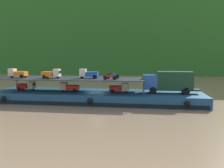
{
  "coord_description": "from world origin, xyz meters",
  "views": [
    {
      "loc": [
        7.18,
        -32.86,
        6.42
      ],
      "look_at": [
        2.36,
        0.0,
        2.7
      ],
      "focal_mm": 36.68,
      "sensor_mm": 36.0,
      "label": 1
    }
  ],
  "objects_px": {
    "cargo_barge": "(96,97)",
    "motorcycle_upper_centre": "(113,76)",
    "motorcycle_upper_port": "(110,77)",
    "mini_truck_lower_stern": "(27,86)",
    "mini_truck_upper_stern": "(18,73)",
    "covered_lorry": "(169,81)",
    "mini_truck_upper_mid": "(52,74)",
    "mini_truck_upper_fore": "(89,74)",
    "mini_truck_lower_mid": "(119,88)",
    "mini_truck_lower_aft": "(69,87)"
  },
  "relations": [
    {
      "from": "mini_truck_lower_stern",
      "to": "motorcycle_upper_centre",
      "type": "bearing_deg",
      "value": -0.32
    },
    {
      "from": "mini_truck_lower_mid",
      "to": "mini_truck_upper_fore",
      "type": "height_order",
      "value": "mini_truck_upper_fore"
    },
    {
      "from": "mini_truck_lower_stern",
      "to": "mini_truck_lower_aft",
      "type": "height_order",
      "value": "same"
    },
    {
      "from": "motorcycle_upper_port",
      "to": "cargo_barge",
      "type": "bearing_deg",
      "value": 139.8
    },
    {
      "from": "mini_truck_upper_mid",
      "to": "motorcycle_upper_port",
      "type": "bearing_deg",
      "value": -7.85
    },
    {
      "from": "mini_truck_lower_aft",
      "to": "mini_truck_upper_stern",
      "type": "xyz_separation_m",
      "value": [
        -8.09,
        -0.12,
        2.0
      ]
    },
    {
      "from": "mini_truck_lower_stern",
      "to": "mini_truck_upper_fore",
      "type": "relative_size",
      "value": 1.0
    },
    {
      "from": "motorcycle_upper_port",
      "to": "motorcycle_upper_centre",
      "type": "relative_size",
      "value": 1.0
    },
    {
      "from": "mini_truck_lower_aft",
      "to": "mini_truck_upper_mid",
      "type": "distance_m",
      "value": 3.28
    },
    {
      "from": "mini_truck_lower_aft",
      "to": "motorcycle_upper_centre",
      "type": "bearing_deg",
      "value": 4.92
    },
    {
      "from": "motorcycle_upper_port",
      "to": "covered_lorry",
      "type": "bearing_deg",
      "value": 14.14
    },
    {
      "from": "mini_truck_lower_stern",
      "to": "mini_truck_upper_mid",
      "type": "bearing_deg",
      "value": -10.81
    },
    {
      "from": "mini_truck_lower_stern",
      "to": "motorcycle_upper_port",
      "type": "bearing_deg",
      "value": -8.85
    },
    {
      "from": "mini_truck_upper_stern",
      "to": "mini_truck_lower_mid",
      "type": "bearing_deg",
      "value": 1.26
    },
    {
      "from": "mini_truck_lower_aft",
      "to": "motorcycle_upper_port",
      "type": "distance_m",
      "value": 6.71
    },
    {
      "from": "covered_lorry",
      "to": "mini_truck_lower_mid",
      "type": "distance_m",
      "value": 7.08
    },
    {
      "from": "mini_truck_lower_aft",
      "to": "motorcycle_upper_centre",
      "type": "height_order",
      "value": "motorcycle_upper_centre"
    },
    {
      "from": "mini_truck_upper_stern",
      "to": "mini_truck_upper_fore",
      "type": "height_order",
      "value": "same"
    },
    {
      "from": "mini_truck_lower_mid",
      "to": "covered_lorry",
      "type": "bearing_deg",
      "value": 2.93
    },
    {
      "from": "mini_truck_lower_stern",
      "to": "mini_truck_upper_stern",
      "type": "relative_size",
      "value": 1.01
    },
    {
      "from": "mini_truck_lower_aft",
      "to": "mini_truck_upper_mid",
      "type": "bearing_deg",
      "value": -174.79
    },
    {
      "from": "mini_truck_lower_stern",
      "to": "mini_truck_lower_mid",
      "type": "distance_m",
      "value": 14.56
    },
    {
      "from": "cargo_barge",
      "to": "mini_truck_upper_mid",
      "type": "xyz_separation_m",
      "value": [
        -6.55,
        -0.76,
        3.44
      ]
    },
    {
      "from": "mini_truck_lower_mid",
      "to": "mini_truck_lower_stern",
      "type": "bearing_deg",
      "value": 178.42
    },
    {
      "from": "mini_truck_upper_stern",
      "to": "cargo_barge",
      "type": "bearing_deg",
      "value": 3.06
    },
    {
      "from": "mini_truck_upper_mid",
      "to": "mini_truck_lower_mid",
      "type": "bearing_deg",
      "value": 2.63
    },
    {
      "from": "mini_truck_lower_mid",
      "to": "mini_truck_upper_stern",
      "type": "relative_size",
      "value": 1.0
    },
    {
      "from": "cargo_barge",
      "to": "mini_truck_upper_fore",
      "type": "distance_m",
      "value": 3.62
    },
    {
      "from": "mini_truck_lower_mid",
      "to": "mini_truck_upper_stern",
      "type": "xyz_separation_m",
      "value": [
        -15.53,
        -0.34,
        2.0
      ]
    },
    {
      "from": "covered_lorry",
      "to": "mini_truck_upper_fore",
      "type": "bearing_deg",
      "value": -179.32
    },
    {
      "from": "cargo_barge",
      "to": "motorcycle_upper_centre",
      "type": "bearing_deg",
      "value": 0.55
    },
    {
      "from": "mini_truck_lower_mid",
      "to": "motorcycle_upper_port",
      "type": "xyz_separation_m",
      "value": [
        -1.13,
        -1.69,
        1.74
      ]
    },
    {
      "from": "covered_lorry",
      "to": "mini_truck_lower_stern",
      "type": "xyz_separation_m",
      "value": [
        -21.56,
        0.04,
        -1.0
      ]
    },
    {
      "from": "mini_truck_upper_mid",
      "to": "motorcycle_upper_centre",
      "type": "height_order",
      "value": "mini_truck_upper_mid"
    },
    {
      "from": "cargo_barge",
      "to": "motorcycle_upper_centre",
      "type": "xyz_separation_m",
      "value": [
        2.45,
        0.02,
        3.18
      ]
    },
    {
      "from": "mini_truck_upper_fore",
      "to": "mini_truck_lower_aft",
      "type": "bearing_deg",
      "value": -171.11
    },
    {
      "from": "covered_lorry",
      "to": "mini_truck_upper_mid",
      "type": "relative_size",
      "value": 2.84
    },
    {
      "from": "cargo_barge",
      "to": "motorcycle_upper_port",
      "type": "relative_size",
      "value": 16.27
    },
    {
      "from": "mini_truck_lower_aft",
      "to": "motorcycle_upper_centre",
      "type": "distance_m",
      "value": 6.66
    },
    {
      "from": "mini_truck_upper_fore",
      "to": "motorcycle_upper_port",
      "type": "relative_size",
      "value": 1.47
    },
    {
      "from": "mini_truck_upper_mid",
      "to": "covered_lorry",
      "type": "bearing_deg",
      "value": 2.75
    },
    {
      "from": "mini_truck_upper_mid",
      "to": "mini_truck_lower_stern",
      "type": "bearing_deg",
      "value": 169.19
    },
    {
      "from": "mini_truck_lower_aft",
      "to": "mini_truck_lower_mid",
      "type": "bearing_deg",
      "value": 1.73
    },
    {
      "from": "mini_truck_lower_stern",
      "to": "mini_truck_upper_stern",
      "type": "distance_m",
      "value": 2.35
    },
    {
      "from": "motorcycle_upper_centre",
      "to": "mini_truck_lower_mid",
      "type": "bearing_deg",
      "value": -17.39
    },
    {
      "from": "motorcycle_upper_port",
      "to": "motorcycle_upper_centre",
      "type": "height_order",
      "value": "same"
    },
    {
      "from": "mini_truck_lower_stern",
      "to": "motorcycle_upper_port",
      "type": "relative_size",
      "value": 1.46
    },
    {
      "from": "cargo_barge",
      "to": "covered_lorry",
      "type": "relative_size",
      "value": 3.93
    },
    {
      "from": "mini_truck_lower_stern",
      "to": "cargo_barge",
      "type": "bearing_deg",
      "value": -0.52
    },
    {
      "from": "mini_truck_upper_stern",
      "to": "mini_truck_upper_mid",
      "type": "relative_size",
      "value": 0.99
    }
  ]
}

